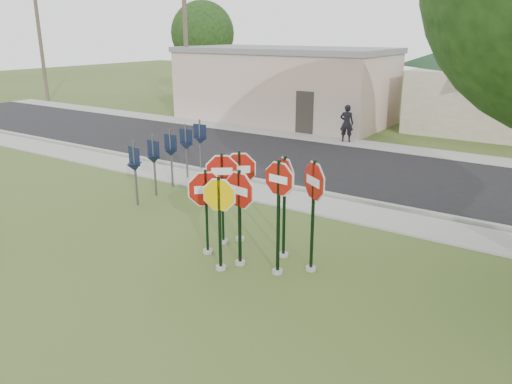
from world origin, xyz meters
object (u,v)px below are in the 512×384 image
Objects in this scene: stop_sign_center at (240,205)px; stop_sign_left at (206,201)px; utility_pole_near at (185,33)px; stop_sign_yellow at (220,213)px; pedestrian at (347,123)px.

stop_sign_center is 1.02m from stop_sign_left.
utility_pole_near is at bearing 134.44° from stop_sign_center.
stop_sign_left is at bearing -47.56° from utility_pole_near.
utility_pole_near is (-13.79, 14.72, 3.61)m from stop_sign_yellow.
pedestrian is at bearing -4.68° from utility_pole_near.
stop_sign_left is at bearing 147.04° from stop_sign_yellow.
stop_sign_left is 0.23× the size of utility_pole_near.
stop_sign_center is 1.34× the size of pedestrian.
utility_pole_near reaches higher than stop_sign_yellow.
stop_sign_center is at bearing -45.56° from utility_pole_near.
stop_sign_yellow is 20.49m from utility_pole_near.
stop_sign_yellow is 14.22m from pedestrian.
stop_sign_yellow reaches higher than stop_sign_left.
pedestrian is at bearing 102.84° from stop_sign_yellow.
stop_sign_yellow is (-0.22, -0.44, -0.10)m from stop_sign_center.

